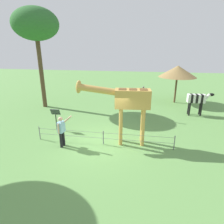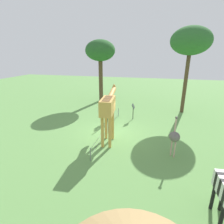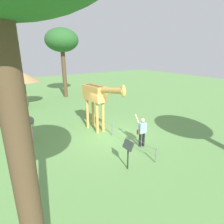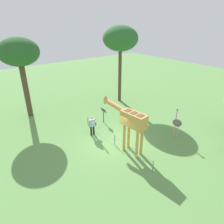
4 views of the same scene
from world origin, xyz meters
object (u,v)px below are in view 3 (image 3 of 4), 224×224
at_px(ostrich, 29,121).
at_px(tree_west, 62,41).
at_px(info_sign, 128,149).
at_px(giraffe, 97,96).
at_px(visitor, 142,130).
at_px(shade_hut_far, 23,77).

relative_size(ostrich, tree_west, 0.32).
bearing_deg(info_sign, ostrich, -151.44).
relative_size(ostrich, info_sign, 1.70).
xyz_separation_m(ostrich, info_sign, (5.19, 2.82, -0.23)).
relative_size(giraffe, ostrich, 1.63).
bearing_deg(visitor, ostrich, -130.54).
distance_m(ostrich, tree_west, 11.60).
height_order(shade_hut_far, info_sign, shade_hut_far).
bearing_deg(shade_hut_far, tree_west, 111.30).
distance_m(visitor, ostrich, 6.18).
xyz_separation_m(giraffe, visitor, (3.08, 0.87, -1.34)).
bearing_deg(giraffe, shade_hut_far, -162.83).
bearing_deg(ostrich, visitor, 49.46).
height_order(visitor, ostrich, ostrich).
distance_m(giraffe, shade_hut_far, 8.73).
bearing_deg(ostrich, giraffe, 76.33).
xyz_separation_m(ostrich, tree_west, (-9.09, 5.57, 4.58)).
height_order(tree_west, info_sign, tree_west).
distance_m(tree_west, info_sign, 15.31).
bearing_deg(visitor, shade_hut_far, -163.22).
distance_m(visitor, tree_west, 13.99).
bearing_deg(tree_west, info_sign, -10.91).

